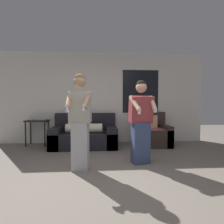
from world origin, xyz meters
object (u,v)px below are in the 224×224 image
Objects in this scene: couch at (85,135)px; person_right at (141,122)px; person_left at (80,120)px; armchair at (151,134)px; side_table at (37,124)px.

couch is 1.97m from person_right.
person_right reaches higher than couch.
armchair is at bearing 44.70° from person_left.
person_left is (-1.77, -1.76, 0.55)m from armchair.
couch is 1.76× the size of armchair.
side_table is at bearing 125.50° from person_left.
side_table is at bearing 146.06° from person_right.
person_right is at bearing -50.67° from couch.
armchair is 3.22m from side_table.
couch is 1.84m from person_left.
person_left reaches higher than couch.
side_table is 2.46m from person_left.
couch is at bearing -179.71° from armchair.
person_left is at bearing -166.63° from person_right.
armchair is at bearing 66.84° from person_right.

